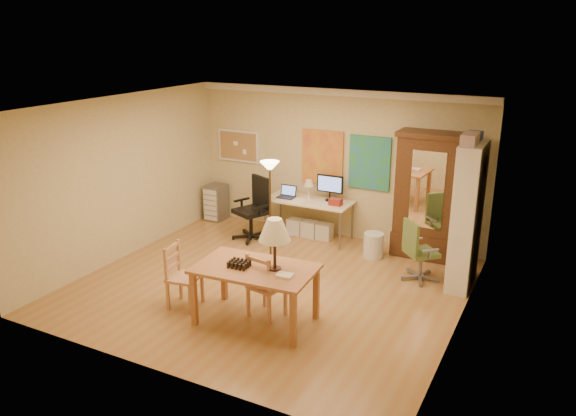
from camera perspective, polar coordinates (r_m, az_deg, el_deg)
The scene contains 16 objects.
floor at distance 8.55m, azimuth -1.87°, elevation -7.90°, with size 5.50×5.50×0.00m, color #A06C39.
crown_molding at distance 9.97m, azimuth 4.98°, elevation 11.64°, with size 5.50×0.08×0.12m, color white.
corkboard at distance 11.09m, azimuth -5.06°, elevation 6.31°, with size 0.90×0.04×0.62m, color #A3894D.
art_panel_left at distance 10.27m, azimuth 3.53°, elevation 5.12°, with size 0.80×0.04×1.00m, color gold.
art_panel_right at distance 9.96m, azimuth 8.28°, elevation 4.55°, with size 0.75×0.04×0.95m, color teal.
dining_table at distance 7.19m, azimuth -2.65°, elevation -5.04°, with size 1.60×1.02×1.45m.
ladder_chair_back at distance 7.54m, azimuth -2.32°, elevation -8.04°, with size 0.48×0.47×0.91m.
ladder_chair_left at distance 7.94m, azimuth -10.67°, elevation -6.97°, with size 0.46×0.47×0.90m.
torchiere_lamp at distance 8.96m, azimuth -1.85°, elevation 2.65°, with size 0.31×0.31×1.70m.
computer_desk at distance 10.30m, azimuth 2.35°, elevation -0.68°, with size 1.58×0.69×1.20m.
office_chair_black at distance 10.29m, azimuth -3.59°, elevation -1.49°, with size 0.71×0.71×1.15m.
office_chair_green at distance 8.87m, azimuth 13.12°, elevation -5.57°, with size 0.62×0.62×0.96m.
drawer_cart at distance 11.39m, azimuth -7.32°, elevation 0.59°, with size 0.36×0.43×0.71m.
armoire at distance 9.58m, azimuth 14.16°, elevation 0.40°, with size 1.16×0.55×2.13m.
bookshelf at distance 8.58m, azimuth 17.71°, elevation -0.88°, with size 0.33×0.87×2.18m.
wastebin at distance 9.59m, azimuth 8.68°, elevation -3.77°, with size 0.34×0.34×0.42m, color silver.
Camera 1 is at (3.76, -6.71, 3.72)m, focal length 35.00 mm.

